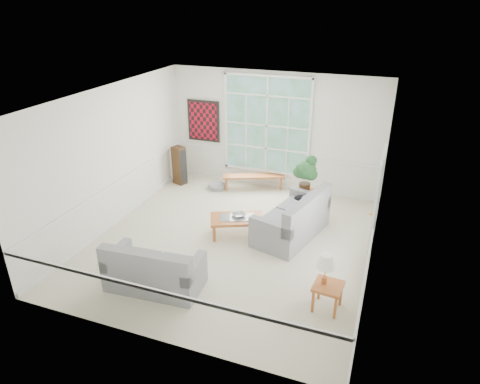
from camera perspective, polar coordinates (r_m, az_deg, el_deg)
name	(u,v)px	position (r m, az deg, el deg)	size (l,w,h in m)	color
floor	(232,241)	(8.95, -1.05, -6.56)	(5.50, 6.00, 0.01)	beige
ceiling	(231,97)	(7.81, -1.23, 12.60)	(5.50, 6.00, 0.02)	white
wall_back	(275,132)	(10.95, 4.64, 8.03)	(5.50, 0.02, 3.00)	white
wall_front	(150,255)	(5.88, -11.91, -8.23)	(5.50, 0.02, 3.00)	white
wall_left	(112,157)	(9.55, -16.75, 4.48)	(0.02, 6.00, 3.00)	white
wall_right	(380,195)	(7.77, 18.12, -0.43)	(0.02, 6.00, 3.00)	white
window_back	(267,125)	(10.92, 3.58, 8.85)	(2.30, 0.08, 2.40)	white
entry_door	(376,204)	(8.51, 17.71, -1.50)	(0.08, 0.90, 2.10)	white
door_sidelight	(374,214)	(7.90, 17.48, -2.77)	(0.08, 0.26, 1.90)	white
wall_art	(203,121)	(11.53, -4.90, 9.41)	(0.90, 0.06, 1.10)	#5D0916
wall_frame_near	(384,159)	(9.38, 18.61, 4.19)	(0.04, 0.26, 0.32)	black
wall_frame_far	(385,153)	(9.76, 18.74, 4.96)	(0.04, 0.26, 0.32)	black
loveseat_right	(291,215)	(8.97, 6.88, -3.00)	(0.94, 1.82, 0.98)	gray
loveseat_front	(154,265)	(7.59, -11.33, -9.48)	(1.62, 0.84, 0.88)	gray
coffee_table	(237,226)	(9.05, -0.41, -4.58)	(1.11, 0.61, 0.41)	#AD5A29
pewter_bowl	(239,215)	(8.98, -0.16, -3.04)	(0.34, 0.34, 0.08)	#A09FA5
window_bench	(253,182)	(11.20, 1.78, 1.34)	(1.59, 0.31, 0.37)	#AD5A29
end_table	(306,202)	(10.06, 8.76, -1.34)	(0.53, 0.53, 0.53)	#AD5A29
houseplant	(305,174)	(9.74, 8.71, 2.36)	(0.52, 0.52, 0.89)	#25562A
side_table	(327,297)	(7.23, 11.55, -13.50)	(0.45, 0.45, 0.46)	#AD5A29
table_lamp	(325,269)	(6.96, 11.30, -10.07)	(0.31, 0.31, 0.54)	white
pet_bed	(217,186)	(11.26, -3.05, 0.79)	(0.47, 0.47, 0.14)	gray
floor_speaker	(179,165)	(11.51, -8.10, 3.54)	(0.32, 0.25, 1.03)	#3B2413
cat	(302,198)	(9.49, 8.21, -0.85)	(0.34, 0.24, 0.16)	black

